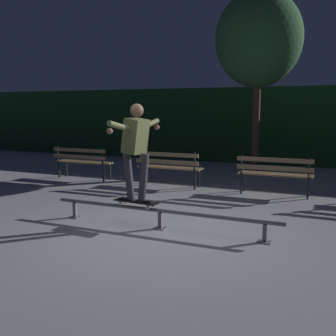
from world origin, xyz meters
The scene contains 9 objects.
ground_plane centered at (0.00, 0.00, 0.00)m, with size 90.00×90.00×0.00m, color #99999E.
hedge_backdrop centered at (0.00, 8.71, 1.30)m, with size 24.00×1.20×2.60m, color #193D1E.
grind_rail centered at (0.00, 0.18, 0.25)m, with size 3.85×0.18×0.32m.
skateboard centered at (-0.42, 0.18, 0.40)m, with size 0.80×0.28×0.09m.
skateboarder centered at (-0.42, 0.18, 1.33)m, with size 0.63×1.40×1.56m.
park_bench_leftmost centered at (-3.73, 3.35, 0.54)m, with size 1.60×0.43×0.88m.
park_bench_left_center centered at (-1.22, 3.35, 0.54)m, with size 1.60×0.43×0.88m.
park_bench_right_center centered at (1.29, 3.35, 0.54)m, with size 1.60×0.43×0.88m.
tree_behind_benches centered at (0.27, 6.30, 3.80)m, with size 2.44×2.44×5.17m.
Camera 1 is at (2.53, -5.36, 1.90)m, focal length 42.40 mm.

